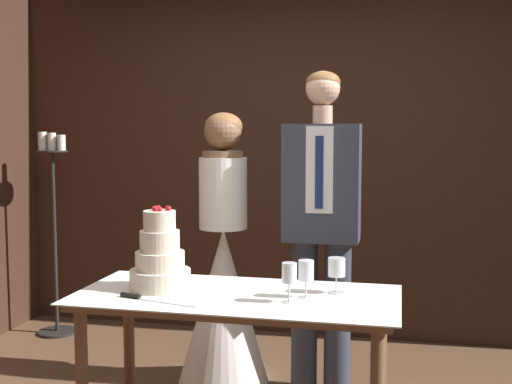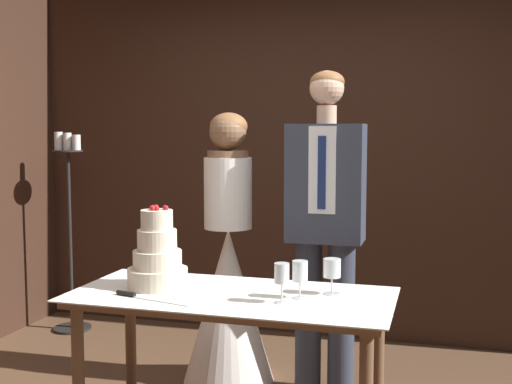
% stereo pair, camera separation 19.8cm
% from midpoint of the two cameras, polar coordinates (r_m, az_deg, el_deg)
% --- Properties ---
extents(wall_back, '(4.58, 0.12, 2.89)m').
position_cam_midpoint_polar(wall_back, '(4.68, 3.33, 4.83)').
color(wall_back, '#382116').
rests_on(wall_back, ground_plane).
extents(cake_table, '(1.46, 0.69, 0.75)m').
position_cam_midpoint_polar(cake_table, '(2.97, -3.69, -10.81)').
color(cake_table, brown).
rests_on(cake_table, ground_plane).
extents(tiered_cake, '(0.28, 0.28, 0.39)m').
position_cam_midpoint_polar(tiered_cake, '(3.06, -10.38, -5.93)').
color(tiered_cake, beige).
rests_on(tiered_cake, cake_table).
extents(cake_knife, '(0.39, 0.11, 0.02)m').
position_cam_midpoint_polar(cake_knife, '(2.91, -11.94, -9.21)').
color(cake_knife, silver).
rests_on(cake_knife, cake_table).
extents(wine_glass_near, '(0.07, 0.07, 0.17)m').
position_cam_midpoint_polar(wine_glass_near, '(2.78, 0.93, -7.40)').
color(wine_glass_near, silver).
rests_on(wine_glass_near, cake_table).
extents(wine_glass_middle, '(0.08, 0.08, 0.16)m').
position_cam_midpoint_polar(wine_glass_middle, '(2.95, 5.26, -6.85)').
color(wine_glass_middle, silver).
rests_on(wine_glass_middle, cake_table).
extents(wine_glass_far, '(0.07, 0.07, 0.17)m').
position_cam_midpoint_polar(wine_glass_far, '(2.86, 2.49, -7.17)').
color(wine_glass_far, silver).
rests_on(wine_glass_far, cake_table).
extents(bride, '(0.54, 0.54, 1.60)m').
position_cam_midpoint_polar(bride, '(3.82, -4.40, -8.17)').
color(bride, white).
rests_on(bride, ground_plane).
extents(groom, '(0.42, 0.25, 1.82)m').
position_cam_midpoint_polar(groom, '(3.62, 4.30, -2.29)').
color(groom, '#333847').
rests_on(groom, ground_plane).
extents(candle_stand, '(0.28, 0.28, 1.49)m').
position_cam_midpoint_polar(candle_stand, '(4.94, -18.59, -3.46)').
color(candle_stand, black).
rests_on(candle_stand, ground_plane).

